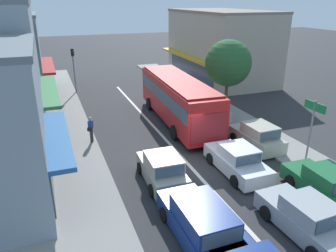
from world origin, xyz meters
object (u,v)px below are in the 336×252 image
(traffic_light_downstreet, at_px, (73,63))
(hatchback_queue_far_back, at_px, (162,170))
(parked_hatchback_kerb_second, at_px, (257,137))
(directional_road_sign, at_px, (313,118))
(pedestrian_with_handbag_near, at_px, (91,128))
(city_bus, at_px, (178,97))
(wagon_queue_gap_filler, at_px, (200,223))
(parked_sedan_kerb_front, at_px, (327,186))
(parked_wagon_kerb_third, at_px, (207,108))
(sedan_behind_bus_near, at_px, (237,161))
(street_tree_right, at_px, (228,63))
(sedan_behind_bus_mid, at_px, (307,219))

(traffic_light_downstreet, bearing_deg, hatchback_queue_far_back, -83.03)
(parked_hatchback_kerb_second, height_order, traffic_light_downstreet, traffic_light_downstreet)
(directional_road_sign, distance_m, pedestrian_with_handbag_near, 12.62)
(city_bus, height_order, wagon_queue_gap_filler, city_bus)
(hatchback_queue_far_back, height_order, parked_sedan_kerb_front, hatchback_queue_far_back)
(wagon_queue_gap_filler, distance_m, traffic_light_downstreet, 22.56)
(city_bus, relative_size, wagon_queue_gap_filler, 2.43)
(city_bus, distance_m, hatchback_queue_far_back, 8.57)
(parked_wagon_kerb_third, xyz_separation_m, directional_road_sign, (1.60, -8.65, 1.93))
(sedan_behind_bus_near, bearing_deg, street_tree_right, 63.97)
(directional_road_sign, relative_size, street_tree_right, 0.63)
(hatchback_queue_far_back, relative_size, street_tree_right, 0.66)
(wagon_queue_gap_filler, bearing_deg, sedan_behind_bus_near, 44.44)
(hatchback_queue_far_back, distance_m, wagon_queue_gap_filler, 4.31)
(sedan_behind_bus_mid, xyz_separation_m, pedestrian_with_handbag_near, (-6.43, 11.30, 0.40))
(sedan_behind_bus_mid, xyz_separation_m, directional_road_sign, (4.09, 4.53, 2.01))
(city_bus, height_order, street_tree_right, street_tree_right)
(sedan_behind_bus_mid, relative_size, street_tree_right, 0.74)
(sedan_behind_bus_near, relative_size, directional_road_sign, 1.17)
(city_bus, xyz_separation_m, pedestrian_with_handbag_near, (-6.43, -1.71, -0.81))
(parked_sedan_kerb_front, height_order, directional_road_sign, directional_road_sign)
(parked_hatchback_kerb_second, distance_m, traffic_light_downstreet, 18.63)
(parked_hatchback_kerb_second, xyz_separation_m, pedestrian_with_handbag_near, (-9.24, 4.02, 0.36))
(parked_sedan_kerb_front, relative_size, traffic_light_downstreet, 1.01)
(parked_hatchback_kerb_second, bearing_deg, city_bus, 116.17)
(city_bus, bearing_deg, parked_sedan_kerb_front, -77.55)
(hatchback_queue_far_back, relative_size, parked_wagon_kerb_third, 0.83)
(wagon_queue_gap_filler, xyz_separation_m, pedestrian_with_handbag_near, (-2.50, 10.15, 0.32))
(city_bus, xyz_separation_m, traffic_light_downstreet, (-6.09, 10.50, 0.97))
(traffic_light_downstreet, relative_size, pedestrian_with_handbag_near, 2.58)
(parked_hatchback_kerb_second, bearing_deg, traffic_light_downstreet, 118.76)
(wagon_queue_gap_filler, height_order, pedestrian_with_handbag_near, pedestrian_with_handbag_near)
(hatchback_queue_far_back, bearing_deg, traffic_light_downstreet, 96.97)
(city_bus, xyz_separation_m, sedan_behind_bus_near, (0.08, -7.92, -1.22))
(hatchback_queue_far_back, height_order, directional_road_sign, directional_road_sign)
(sedan_behind_bus_mid, bearing_deg, street_tree_right, 73.01)
(city_bus, height_order, hatchback_queue_far_back, city_bus)
(hatchback_queue_far_back, bearing_deg, street_tree_right, 44.20)
(parked_wagon_kerb_third, distance_m, directional_road_sign, 9.01)
(sedan_behind_bus_near, bearing_deg, wagon_queue_gap_filler, -135.56)
(wagon_queue_gap_filler, relative_size, traffic_light_downstreet, 1.08)
(parked_hatchback_kerb_second, height_order, street_tree_right, street_tree_right)
(parked_hatchback_kerb_second, bearing_deg, sedan_behind_bus_mid, -111.10)
(parked_wagon_kerb_third, xyz_separation_m, traffic_light_downstreet, (-8.59, 10.33, 2.11))
(city_bus, xyz_separation_m, hatchback_queue_far_back, (-3.89, -7.55, -1.17))
(city_bus, distance_m, pedestrian_with_handbag_near, 6.70)
(hatchback_queue_far_back, bearing_deg, parked_wagon_kerb_third, 50.41)
(sedan_behind_bus_near, bearing_deg, parked_sedan_kerb_front, -55.08)
(wagon_queue_gap_filler, height_order, parked_hatchback_kerb_second, wagon_queue_gap_filler)
(parked_sedan_kerb_front, xyz_separation_m, street_tree_right, (1.50, 11.56, 3.35))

